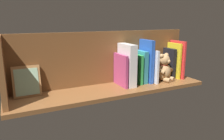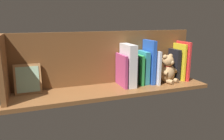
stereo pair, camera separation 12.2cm
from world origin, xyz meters
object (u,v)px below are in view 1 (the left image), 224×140
dictionary_thick_white (127,65)px  picture_frame_leaning (27,82)px  book_0 (177,59)px  teddy_bear (164,69)px

dictionary_thick_white → picture_frame_leaning: dictionary_thick_white is taller
book_0 → teddy_bear: (13.12, 2.68, -4.63)cm
dictionary_thick_white → picture_frame_leaning: (55.78, -4.90, -4.54)cm
book_0 → dictionary_thick_white: same height
teddy_bear → picture_frame_leaning: size_ratio=1.11×
book_0 → teddy_bear: size_ratio=1.40×
book_0 → dictionary_thick_white: size_ratio=1.00×
picture_frame_leaning → book_0: bearing=177.5°
book_0 → picture_frame_leaning: size_ratio=1.55×
dictionary_thick_white → picture_frame_leaning: bearing=-5.0°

